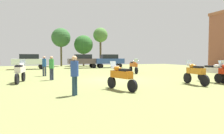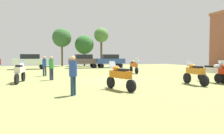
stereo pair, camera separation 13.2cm
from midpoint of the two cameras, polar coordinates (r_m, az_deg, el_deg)
ground_plane at (r=14.95m, az=0.69°, el=-3.55°), size 44.00×52.00×0.02m
motorcycle_1 at (r=10.21m, az=2.60°, el=-2.52°), size 0.85×2.16×1.44m
motorcycle_2 at (r=14.30m, az=-24.19°, el=-1.10°), size 0.68×2.24×1.50m
motorcycle_3 at (r=13.11m, az=22.57°, el=-1.46°), size 0.62×2.15×1.49m
motorcycle_6 at (r=20.51m, az=6.35°, el=0.30°), size 0.62×2.26×1.50m
motorcycle_9 at (r=14.78m, az=26.76°, el=-1.14°), size 0.75×2.06×1.45m
car_1 at (r=29.08m, az=-21.91°, el=1.73°), size 4.37×1.97×2.00m
car_2 at (r=30.70m, az=-0.45°, el=2.00°), size 4.39×2.03×2.00m
car_3 at (r=30.03m, az=-7.85°, el=1.95°), size 4.31×1.81×2.00m
person_1 at (r=15.06m, az=-16.46°, el=0.25°), size 0.48×0.48×1.72m
person_2 at (r=18.37m, az=-18.27°, el=0.68°), size 0.35×0.35×1.72m
person_3 at (r=8.86m, az=-10.48°, el=-1.51°), size 0.48×0.48×1.72m
tree_2 at (r=36.55m, az=-7.70°, el=6.22°), size 3.32×3.32×5.46m
tree_4 at (r=37.49m, az=-2.93°, el=8.82°), size 2.64×2.64×6.95m
tree_5 at (r=36.36m, az=-13.82°, el=7.99°), size 3.26×3.26×6.59m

